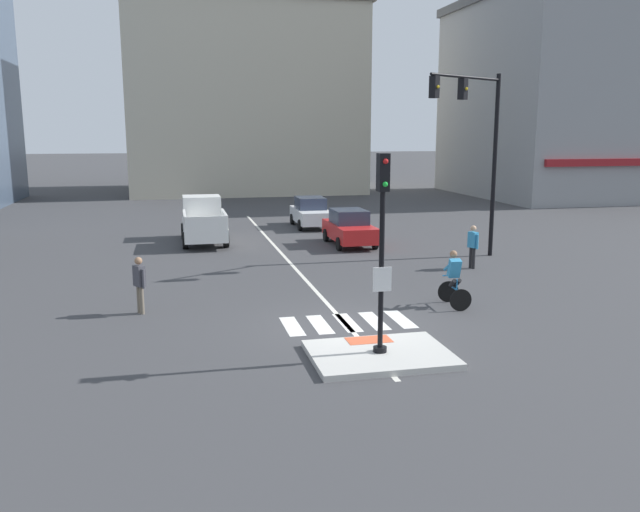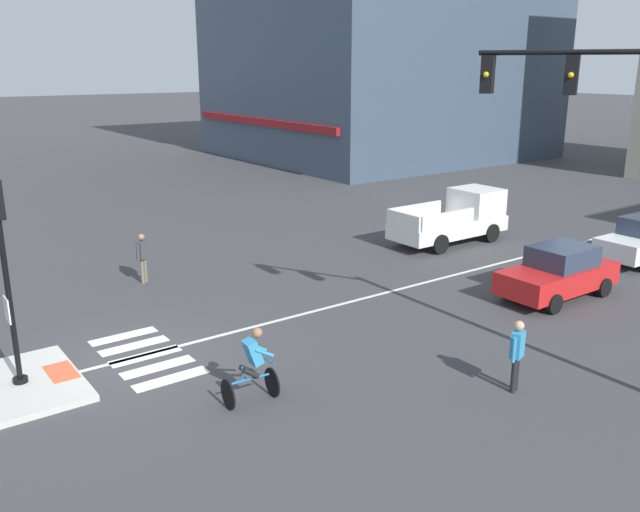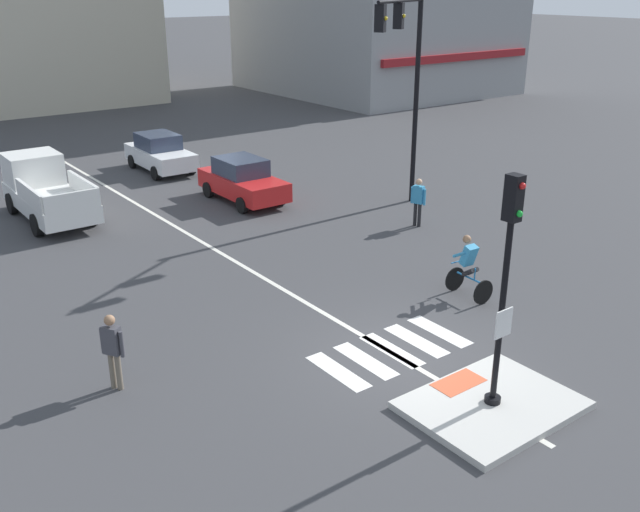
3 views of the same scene
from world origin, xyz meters
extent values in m
plane|color=#3D3D3F|center=(0.00, 0.00, 0.00)|extent=(300.00, 300.00, 0.00)
cube|color=beige|center=(0.00, -2.50, 0.07)|extent=(3.25, 2.46, 0.15)
cube|color=#DB5B38|center=(0.00, -1.62, 0.15)|extent=(1.10, 0.60, 0.01)
cylinder|color=black|center=(0.00, -2.50, 0.21)|extent=(0.32, 0.32, 0.12)
cylinder|color=black|center=(0.00, -2.50, 2.07)|extent=(0.12, 0.12, 3.61)
cube|color=white|center=(0.00, -2.58, 1.89)|extent=(0.44, 0.03, 0.56)
cube|color=black|center=(0.00, -2.50, 4.30)|extent=(0.24, 0.28, 0.84)
sphere|color=red|center=(0.00, -2.66, 4.55)|extent=(0.12, 0.12, 0.12)
sphere|color=green|center=(0.00, -2.66, 4.05)|extent=(0.12, 0.12, 0.12)
cube|color=silver|center=(-1.55, 0.41, 0.00)|extent=(0.44, 1.80, 0.01)
cube|color=silver|center=(-0.77, 0.41, 0.00)|extent=(0.44, 1.80, 0.01)
cube|color=silver|center=(0.00, 0.41, 0.00)|extent=(0.44, 1.80, 0.01)
cube|color=silver|center=(0.77, 0.41, 0.00)|extent=(0.44, 1.80, 0.01)
cube|color=silver|center=(1.55, 0.41, 0.00)|extent=(0.44, 1.80, 0.01)
cube|color=silver|center=(-0.07, 10.00, 0.00)|extent=(0.14, 28.00, 0.01)
cylinder|color=black|center=(8.52, 8.66, 3.75)|extent=(0.18, 0.18, 7.49)
cylinder|color=black|center=(6.63, 7.63, 7.24)|extent=(3.82, 2.16, 0.11)
cube|color=black|center=(6.45, 7.53, 6.79)|extent=(0.37, 0.39, 0.80)
sphere|color=gold|center=(6.53, 7.38, 6.79)|extent=(0.12, 0.12, 0.12)
cube|color=black|center=(4.94, 6.70, 6.79)|extent=(0.37, 0.39, 0.80)
sphere|color=gold|center=(5.02, 6.55, 6.79)|extent=(0.12, 0.12, 0.12)
cube|color=beige|center=(1.79, 42.70, 7.65)|extent=(19.26, 14.37, 15.29)
cube|color=slate|center=(1.79, 42.70, 15.64)|extent=(19.84, 14.80, 0.70)
cube|color=gray|center=(26.81, 32.06, 7.55)|extent=(15.15, 16.99, 15.09)
cube|color=maroon|center=(26.81, 23.42, 3.10)|extent=(13.64, 0.30, 0.50)
cube|color=red|center=(3.36, 12.45, 0.65)|extent=(1.71, 4.10, 0.70)
cube|color=#2D384C|center=(3.36, 12.60, 1.32)|extent=(1.48, 1.90, 0.64)
cylinder|color=black|center=(4.19, 11.18, 0.30)|extent=(0.18, 0.60, 0.60)
cylinder|color=black|center=(2.52, 11.18, 0.30)|extent=(0.18, 0.60, 0.60)
cylinder|color=black|center=(4.20, 13.72, 0.30)|extent=(0.18, 0.60, 0.60)
cylinder|color=black|center=(2.53, 13.72, 0.30)|extent=(0.18, 0.60, 0.60)
cube|color=white|center=(2.81, 18.55, 0.65)|extent=(1.77, 4.13, 0.70)
cube|color=#2D384C|center=(2.81, 18.70, 1.32)|extent=(1.51, 1.92, 0.64)
cylinder|color=black|center=(3.62, 17.26, 0.30)|extent=(0.19, 0.60, 0.60)
cylinder|color=black|center=(1.96, 17.29, 0.30)|extent=(0.19, 0.60, 0.60)
cylinder|color=black|center=(3.66, 19.80, 0.30)|extent=(0.19, 0.60, 0.60)
cylinder|color=black|center=(2.00, 19.83, 0.30)|extent=(0.19, 0.60, 0.60)
cube|color=white|center=(-3.20, 14.53, 0.68)|extent=(1.91, 5.11, 0.60)
cube|color=white|center=(-3.21, 16.13, 1.53)|extent=(1.80, 1.71, 1.10)
cube|color=#2D384C|center=(-3.21, 16.96, 1.61)|extent=(1.62, 0.08, 0.60)
cube|color=white|center=(-4.09, 13.51, 1.28)|extent=(0.13, 2.81, 0.60)
cube|color=white|center=(-2.31, 13.51, 1.28)|extent=(0.13, 2.81, 0.60)
cube|color=white|center=(-3.19, 12.03, 1.28)|extent=(1.80, 0.11, 0.60)
cylinder|color=black|center=(-4.12, 16.11, 0.38)|extent=(0.24, 0.76, 0.76)
cylinder|color=black|center=(-2.29, 16.11, 0.38)|extent=(0.24, 0.76, 0.76)
cylinder|color=black|center=(-4.11, 13.12, 0.38)|extent=(0.24, 0.76, 0.76)
cylinder|color=black|center=(-2.29, 13.13, 0.38)|extent=(0.24, 0.76, 0.76)
cylinder|color=black|center=(3.62, 1.87, 0.33)|extent=(0.66, 0.08, 0.66)
cylinder|color=black|center=(3.55, 0.83, 0.33)|extent=(0.66, 0.08, 0.66)
cylinder|color=#2370AD|center=(3.59, 1.35, 0.55)|extent=(0.11, 0.89, 0.05)
cylinder|color=#2370AD|center=(3.58, 1.17, 0.73)|extent=(0.04, 0.04, 0.30)
cylinder|color=#2370AD|center=(3.62, 1.82, 0.85)|extent=(0.44, 0.06, 0.04)
cylinder|color=black|center=(3.51, 1.34, 0.73)|extent=(0.15, 0.40, 0.33)
cylinder|color=black|center=(3.67, 1.33, 0.73)|extent=(0.15, 0.40, 0.33)
cube|color=#338CBF|center=(3.59, 1.43, 1.16)|extent=(0.36, 0.40, 0.60)
sphere|color=#936B4C|center=(3.60, 1.55, 1.57)|extent=(0.22, 0.22, 0.22)
cylinder|color=#338CBF|center=(3.44, 1.62, 1.16)|extent=(0.11, 0.46, 0.31)
cylinder|color=#338CBF|center=(3.76, 1.60, 1.16)|extent=(0.11, 0.46, 0.31)
cylinder|color=#6B6051|center=(-5.64, 2.68, 0.41)|extent=(0.12, 0.12, 0.82)
cylinder|color=#6B6051|center=(-5.55, 2.54, 0.41)|extent=(0.12, 0.12, 0.82)
cube|color=#3F3F47|center=(-5.60, 2.61, 1.12)|extent=(0.38, 0.42, 0.60)
cylinder|color=#3F3F47|center=(-5.72, 2.80, 1.07)|extent=(0.09, 0.09, 0.56)
cylinder|color=#3F3F47|center=(-5.47, 2.41, 1.07)|extent=(0.09, 0.09, 0.56)
sphere|color=#936B4C|center=(-5.60, 2.61, 1.56)|extent=(0.22, 0.22, 0.22)
cylinder|color=black|center=(6.60, 6.28, 0.41)|extent=(0.12, 0.12, 0.82)
cylinder|color=black|center=(6.55, 6.44, 0.41)|extent=(0.12, 0.12, 0.82)
cube|color=#338CBF|center=(6.57, 6.36, 1.12)|extent=(0.33, 0.41, 0.60)
cylinder|color=#338CBF|center=(6.65, 6.14, 1.07)|extent=(0.09, 0.09, 0.56)
cylinder|color=#338CBF|center=(6.50, 6.58, 1.07)|extent=(0.09, 0.09, 0.56)
sphere|color=tan|center=(6.57, 6.36, 1.56)|extent=(0.22, 0.22, 0.22)
camera|label=1|loc=(-4.54, -16.29, 5.19)|focal=36.54mm
camera|label=2|loc=(14.85, -4.97, 7.00)|focal=37.21mm
camera|label=3|loc=(-9.73, -9.87, 7.81)|focal=39.42mm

